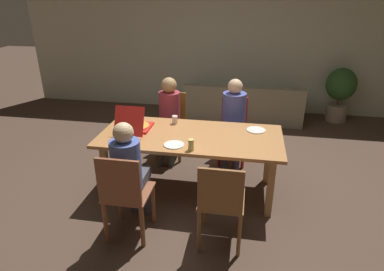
{
  "coord_description": "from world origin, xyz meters",
  "views": [
    {
      "loc": [
        0.63,
        -3.5,
        2.3
      ],
      "look_at": [
        0.0,
        0.1,
        0.7
      ],
      "focal_mm": 31.22,
      "sensor_mm": 36.0,
      "label": 1
    }
  ],
  "objects": [
    {
      "name": "back_wall",
      "position": [
        0.0,
        3.25,
        1.49
      ],
      "size": [
        7.98,
        0.12,
        2.98
      ],
      "primitive_type": "cube",
      "color": "beige",
      "rests_on": "ground"
    },
    {
      "name": "dining_table",
      "position": [
        0.0,
        0.0,
        0.67
      ],
      "size": [
        2.12,
        0.98,
        0.75
      ],
      "color": "#AF7541",
      "rests_on": "ground"
    },
    {
      "name": "couch",
      "position": [
        0.54,
        2.6,
        0.26
      ],
      "size": [
        2.17,
        0.77,
        0.71
      ],
      "color": "gray",
      "rests_on": "ground"
    },
    {
      "name": "drinking_glass_1",
      "position": [
        0.08,
        -0.4,
        0.81
      ],
      "size": [
        0.06,
        0.06,
        0.12
      ],
      "primitive_type": "cylinder",
      "color": "#D9C768",
      "rests_on": "dining_table"
    },
    {
      "name": "drinking_glass_0",
      "position": [
        -0.26,
        0.32,
        0.8
      ],
      "size": [
        0.07,
        0.07,
        0.1
      ],
      "primitive_type": "cylinder",
      "color": "beige",
      "rests_on": "dining_table"
    },
    {
      "name": "chair_1",
      "position": [
        -0.46,
        -0.96,
        0.51
      ],
      "size": [
        0.43,
        0.44,
        0.94
      ],
      "color": "brown",
      "rests_on": "ground"
    },
    {
      "name": "chair_0",
      "position": [
        0.45,
        0.95,
        0.48
      ],
      "size": [
        0.39,
        0.45,
        0.91
      ],
      "color": "#AF2923",
      "rests_on": "ground"
    },
    {
      "name": "plate_1",
      "position": [
        -0.13,
        -0.31,
        0.76
      ],
      "size": [
        0.22,
        0.22,
        0.01
      ],
      "color": "white",
      "rests_on": "dining_table"
    },
    {
      "name": "pizza_box_0",
      "position": [
        -0.68,
        0.05,
        0.8
      ],
      "size": [
        0.34,
        0.49,
        0.34
      ],
      "color": "red",
      "rests_on": "dining_table"
    },
    {
      "name": "chair_2",
      "position": [
        -0.46,
        0.97,
        0.5
      ],
      "size": [
        0.42,
        0.45,
        0.92
      ],
      "color": "brown",
      "rests_on": "ground"
    },
    {
      "name": "potted_plant",
      "position": [
        2.3,
        2.86,
        0.59
      ],
      "size": [
        0.54,
        0.54,
        1.0
      ],
      "color": "gray",
      "rests_on": "ground"
    },
    {
      "name": "plate_0",
      "position": [
        0.75,
        0.26,
        0.76
      ],
      "size": [
        0.22,
        0.22,
        0.01
      ],
      "color": "white",
      "rests_on": "dining_table"
    },
    {
      "name": "chair_3",
      "position": [
        0.45,
        -0.93,
        0.52
      ],
      "size": [
        0.43,
        0.45,
        0.92
      ],
      "color": "brown",
      "rests_on": "ground"
    },
    {
      "name": "person_0",
      "position": [
        0.45,
        0.8,
        0.71
      ],
      "size": [
        0.32,
        0.54,
        1.22
      ],
      "color": "#403B4C",
      "rests_on": "ground"
    },
    {
      "name": "ground_plane",
      "position": [
        0.0,
        0.0,
        0.0
      ],
      "size": [
        20.0,
        20.0,
        0.0
      ],
      "primitive_type": "plane",
      "color": "#49362B"
    },
    {
      "name": "person_2",
      "position": [
        -0.46,
        0.82,
        0.7
      ],
      "size": [
        0.3,
        0.53,
        1.19
      ],
      "color": "#39403E",
      "rests_on": "ground"
    },
    {
      "name": "person_1",
      "position": [
        -0.46,
        -0.8,
        0.7
      ],
      "size": [
        0.29,
        0.52,
        1.21
      ],
      "color": "#414048",
      "rests_on": "ground"
    }
  ]
}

